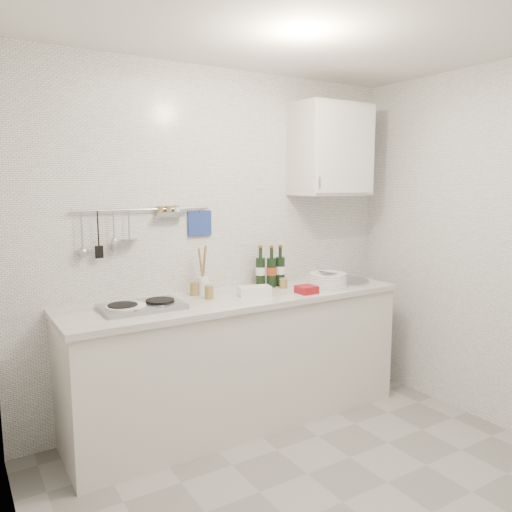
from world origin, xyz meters
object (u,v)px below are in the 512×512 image
at_px(wall_cabinet, 331,150).
at_px(plate_stack_sink, 326,280).
at_px(plate_stack_hob, 125,308).
at_px(wine_bottles, 271,266).
at_px(utensil_crock, 203,283).

xyz_separation_m(wall_cabinet, plate_stack_sink, (-0.19, -0.21, -0.98)).
height_order(plate_stack_hob, wine_bottles, wine_bottles).
bearing_deg(utensil_crock, wine_bottles, -3.43).
height_order(wall_cabinet, utensil_crock, wall_cabinet).
xyz_separation_m(wall_cabinet, wine_bottles, (-0.54, 0.03, -0.87)).
xyz_separation_m(plate_stack_hob, wine_bottles, (1.17, 0.16, 0.14)).
xyz_separation_m(wine_bottles, utensil_crock, (-0.55, 0.03, -0.07)).
bearing_deg(plate_stack_sink, wall_cabinet, 46.97).
bearing_deg(plate_stack_hob, wine_bottles, 7.57).
xyz_separation_m(wall_cabinet, plate_stack_hob, (-1.71, -0.13, -1.01)).
height_order(plate_stack_hob, utensil_crock, utensil_crock).
xyz_separation_m(wall_cabinet, utensil_crock, (-1.09, 0.06, -0.95)).
bearing_deg(wall_cabinet, utensil_crock, 176.90).
relative_size(plate_stack_hob, utensil_crock, 0.76).
xyz_separation_m(plate_stack_hob, utensil_crock, (0.62, 0.19, 0.06)).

